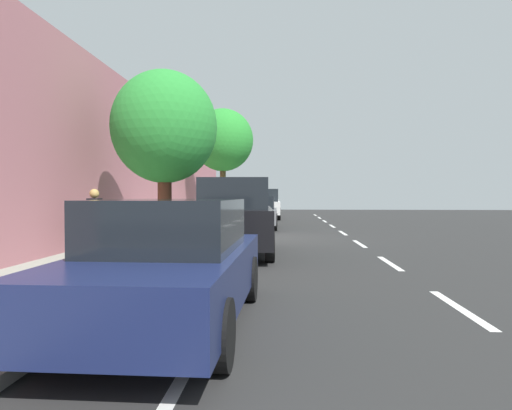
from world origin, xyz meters
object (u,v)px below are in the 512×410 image
street_tree_near_cyclist (223,140)px  cyclist_with_backpack (247,204)px  parked_suv_black_mid (236,216)px  bicycle_at_curb (250,216)px  parked_sedan_grey_second (258,213)px  pedestrian_on_phone (95,218)px  parked_sedan_dark_blue_far (171,264)px  street_tree_mid_block (164,128)px  parked_pickup_white_nearest (265,205)px

street_tree_near_cyclist → cyclist_with_backpack: bearing=-140.0°
parked_suv_black_mid → bicycle_at_curb: parked_suv_black_mid is taller
parked_sedan_grey_second → pedestrian_on_phone: size_ratio=2.78×
parked_sedan_dark_blue_far → pedestrian_on_phone: (3.14, -5.23, 0.27)m
cyclist_with_backpack → street_tree_near_cyclist: 3.87m
street_tree_mid_block → parked_suv_black_mid: bearing=163.9°
parked_pickup_white_nearest → parked_sedan_grey_second: size_ratio=1.21×
parked_suv_black_mid → street_tree_mid_block: street_tree_mid_block is taller
parked_pickup_white_nearest → pedestrian_on_phone: bearing=80.5°
cyclist_with_backpack → street_tree_near_cyclist: (1.25, 1.05, 3.51)m
parked_sedan_grey_second → pedestrian_on_phone: 11.19m
parked_sedan_dark_blue_far → street_tree_near_cyclist: (1.99, -19.64, 3.81)m
parked_pickup_white_nearest → parked_suv_black_mid: (0.02, 17.82, 0.13)m
parked_suv_black_mid → cyclist_with_backpack: size_ratio=2.77×
parked_suv_black_mid → street_tree_mid_block: bearing=-16.1°
pedestrian_on_phone → street_tree_near_cyclist: bearing=-94.6°
parked_pickup_white_nearest → street_tree_near_cyclist: street_tree_near_cyclist is taller
parked_suv_black_mid → street_tree_near_cyclist: 13.57m
parked_suv_black_mid → cyclist_with_backpack: parked_suv_black_mid is taller
pedestrian_on_phone → cyclist_with_backpack: bearing=-98.8°
street_tree_near_cyclist → bicycle_at_curb: bearing=-158.2°
parked_sedan_grey_second → parked_suv_black_mid: (0.05, 9.23, 0.27)m
parked_sedan_grey_second → cyclist_with_backpack: bearing=-79.6°
cyclist_with_backpack → pedestrian_on_phone: size_ratio=1.09×
parked_sedan_grey_second → street_tree_mid_block: (2.12, 8.63, 2.70)m
parked_sedan_grey_second → pedestrian_on_phone: (3.27, 10.70, 0.27)m
street_tree_mid_block → pedestrian_on_phone: 3.39m
parked_pickup_white_nearest → parked_sedan_dark_blue_far: size_ratio=1.21×
street_tree_mid_block → bicycle_at_curb: bearing=-96.5°
parked_sedan_grey_second → bicycle_at_curb: bearing=-81.4°
parked_sedan_dark_blue_far → pedestrian_on_phone: bearing=-59.0°
parked_suv_black_mid → cyclist_with_backpack: bearing=-86.6°
parked_pickup_white_nearest → cyclist_with_backpack: (0.84, 3.84, 0.16)m
parked_sedan_grey_second → parked_sedan_dark_blue_far: (0.13, 15.93, 0.00)m
bicycle_at_curb → cyclist_with_backpack: bearing=-64.0°
parked_pickup_white_nearest → pedestrian_on_phone: (3.24, 19.29, 0.12)m
parked_pickup_white_nearest → pedestrian_on_phone: parked_pickup_white_nearest is taller
pedestrian_on_phone → parked_pickup_white_nearest: bearing=-99.5°
parked_pickup_white_nearest → parked_suv_black_mid: 17.82m
bicycle_at_curb → pedestrian_on_phone: size_ratio=1.08×
parked_suv_black_mid → bicycle_at_curb: 13.56m
street_tree_near_cyclist → street_tree_mid_block: size_ratio=1.25×
parked_sedan_dark_blue_far → parked_pickup_white_nearest: bearing=-90.2°
parked_pickup_white_nearest → pedestrian_on_phone: size_ratio=3.37×
street_tree_near_cyclist → parked_sedan_dark_blue_far: bearing=95.8°
parked_sedan_grey_second → street_tree_near_cyclist: bearing=-60.2°
parked_sedan_grey_second → parked_suv_black_mid: parked_suv_black_mid is taller
parked_suv_black_mid → parked_sedan_dark_blue_far: size_ratio=1.08×
street_tree_near_cyclist → street_tree_mid_block: 12.40m
pedestrian_on_phone → parked_sedan_dark_blue_far: bearing=121.0°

